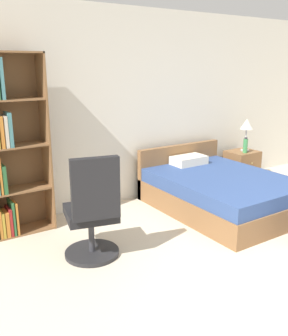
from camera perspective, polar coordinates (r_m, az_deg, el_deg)
wall_back at (r=5.29m, az=-0.22°, el=9.29°), size 9.00×0.06×2.60m
bookshelf at (r=4.31m, az=-20.60°, el=2.66°), size 0.74×0.32×2.01m
bed at (r=5.10m, az=11.33°, el=-3.42°), size 1.45×1.91×0.72m
office_chair at (r=3.67m, az=-7.84°, el=-7.00°), size 0.58×0.65×1.09m
nightstand at (r=6.32m, az=14.63°, el=0.21°), size 0.48×0.42×0.52m
table_lamp at (r=6.22m, az=15.38°, el=6.22°), size 0.21×0.21×0.52m
water_bottle at (r=6.13m, az=15.19°, el=3.32°), size 0.07×0.07×0.25m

